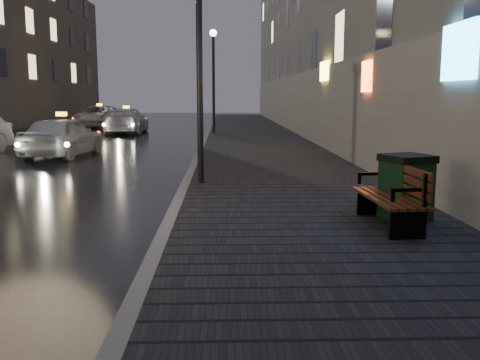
# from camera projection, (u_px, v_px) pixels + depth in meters

# --- Properties ---
(ground) EXTENTS (120.00, 120.00, 0.00)m
(ground) POSITION_uv_depth(u_px,v_px,m) (20.00, 280.00, 6.20)
(ground) COLOR black
(ground) RESTS_ON ground
(sidewalk) EXTENTS (4.60, 58.00, 0.15)m
(sidewalk) POSITION_uv_depth(u_px,v_px,m) (254.00, 136.00, 27.03)
(sidewalk) COLOR black
(sidewalk) RESTS_ON ground
(curb) EXTENTS (0.20, 58.00, 0.15)m
(curb) POSITION_uv_depth(u_px,v_px,m) (207.00, 136.00, 26.96)
(curb) COLOR slate
(curb) RESTS_ON ground
(sidewalk_far) EXTENTS (2.40, 58.00, 0.15)m
(sidewalk_far) POSITION_uv_depth(u_px,v_px,m) (2.00, 137.00, 26.66)
(sidewalk_far) COLOR black
(sidewalk_far) RESTS_ON ground
(curb_far) EXTENTS (0.20, 58.00, 0.15)m
(curb_far) POSITION_uv_depth(u_px,v_px,m) (29.00, 137.00, 26.70)
(curb_far) COLOR slate
(curb_far) RESTS_ON ground
(building_near) EXTENTS (1.80, 50.00, 13.00)m
(building_near) POSITION_uv_depth(u_px,v_px,m) (307.00, 17.00, 30.07)
(building_near) COLOR #605B54
(building_near) RESTS_ON ground
(building_far_c) EXTENTS (6.00, 22.00, 11.00)m
(building_far_c) POSITION_uv_depth(u_px,v_px,m) (29.00, 53.00, 43.44)
(building_far_c) COLOR #6B6051
(building_far_c) RESTS_ON ground
(lamp_near) EXTENTS (0.36, 0.36, 5.28)m
(lamp_near) POSITION_uv_depth(u_px,v_px,m) (199.00, 32.00, 11.63)
(lamp_near) COLOR black
(lamp_near) RESTS_ON sidewalk
(lamp_far) EXTENTS (0.36, 0.36, 5.28)m
(lamp_far) POSITION_uv_depth(u_px,v_px,m) (213.00, 68.00, 27.42)
(lamp_far) COLOR black
(lamp_far) RESTS_ON sidewalk
(bench) EXTENTS (0.72, 1.86, 0.93)m
(bench) POSITION_uv_depth(u_px,v_px,m) (394.00, 196.00, 8.07)
(bench) COLOR black
(bench) RESTS_ON sidewalk
(trash_bin) EXTENTS (0.87, 0.87, 1.04)m
(trash_bin) POSITION_uv_depth(u_px,v_px,m) (406.00, 186.00, 8.52)
(trash_bin) COLOR black
(trash_bin) RESTS_ON sidewalk
(taxi_near) EXTENTS (2.19, 4.32, 1.41)m
(taxi_near) POSITION_uv_depth(u_px,v_px,m) (63.00, 137.00, 18.43)
(taxi_near) COLOR silver
(taxi_near) RESTS_ON ground
(taxi_mid) EXTENTS (2.03, 4.86, 1.40)m
(taxi_mid) POSITION_uv_depth(u_px,v_px,m) (127.00, 121.00, 29.81)
(taxi_mid) COLOR white
(taxi_mid) RESTS_ON ground
(taxi_far) EXTENTS (2.81, 5.35, 1.43)m
(taxi_far) POSITION_uv_depth(u_px,v_px,m) (100.00, 116.00, 35.91)
(taxi_far) COLOR silver
(taxi_far) RESTS_ON ground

